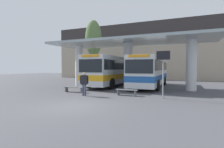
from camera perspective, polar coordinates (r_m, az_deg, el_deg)
The scene contains 10 objects.
ground_plane at distance 10.07m, azimuth -12.10°, elevation -10.11°, with size 100.00×100.00×0.00m, color #4C4C51.
townhouse_backdrop at distance 32.61m, azimuth 12.93°, elevation 8.97°, with size 40.00×0.58×10.50m.
station_canopy at distance 18.72m, azimuth 5.26°, elevation 7.87°, with size 17.27×5.82×4.98m.
transit_bus_left_bay at distance 20.57m, azimuth 0.09°, elevation 1.34°, with size 2.90×10.34×3.35m.
transit_bus_center_bay at distance 19.66m, azimuth 12.29°, elevation 1.09°, with size 2.90×10.40×3.24m.
waiting_bench_near_pillar at distance 13.40m, azimuth 4.82°, elevation -5.57°, with size 1.69×0.44×0.46m.
waiting_bench_mid_platform at distance 15.56m, azimuth -12.28°, elevation -4.53°, with size 1.99×0.44×0.46m.
info_sign_platform at distance 12.45m, azimuth 16.35°, elevation 2.87°, with size 0.90×0.09×3.27m.
pedestrian_waiting at distance 13.37m, azimuth -9.07°, elevation -2.47°, with size 0.63×0.41×1.75m.
poplar_tree_behind_left at distance 29.31m, azimuth -6.07°, elevation 11.39°, with size 2.69×2.69×9.92m.
Camera 1 is at (5.67, -8.05, 2.10)m, focal length 28.00 mm.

